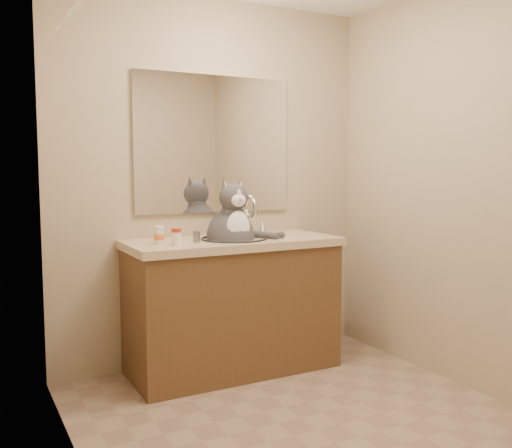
{
  "coord_description": "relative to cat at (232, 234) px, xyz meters",
  "views": [
    {
      "loc": [
        -1.54,
        -2.25,
        1.3
      ],
      "look_at": [
        0.0,
        0.65,
        0.97
      ],
      "focal_mm": 40.0,
      "sensor_mm": 36.0,
      "label": 1
    }
  ],
  "objects": [
    {
      "name": "room",
      "position": [
        0.01,
        -0.95,
        0.32
      ],
      "size": [
        2.22,
        2.52,
        2.42
      ],
      "color": "gray",
      "rests_on": "ground"
    },
    {
      "name": "vanity",
      "position": [
        0.01,
        0.01,
        -0.44
      ],
      "size": [
        1.34,
        0.59,
        1.12
      ],
      "color": "brown",
      "rests_on": "ground"
    },
    {
      "name": "mirror",
      "position": [
        0.01,
        0.28,
        0.57
      ],
      "size": [
        1.1,
        0.02,
        0.9
      ],
      "primitive_type": "cube",
      "color": "white",
      "rests_on": "room"
    },
    {
      "name": "shower_curtain",
      "position": [
        -1.04,
        -0.85,
        0.15
      ],
      "size": [
        0.02,
        1.3,
        1.93
      ],
      "color": "beige",
      "rests_on": "ground"
    },
    {
      "name": "cat",
      "position": [
        0.0,
        0.0,
        0.0
      ],
      "size": [
        0.42,
        0.34,
        0.6
      ],
      "rotation": [
        0.0,
        0.0,
        0.0
      ],
      "color": "#414145",
      "rests_on": "vanity"
    },
    {
      "name": "pill_bottle_redcap",
      "position": [
        -0.41,
        -0.11,
        0.02
      ],
      "size": [
        0.07,
        0.07,
        0.1
      ],
      "rotation": [
        0.0,
        0.0,
        -0.19
      ],
      "color": "white",
      "rests_on": "vanity"
    },
    {
      "name": "pill_bottle_orange",
      "position": [
        -0.48,
        -0.02,
        0.02
      ],
      "size": [
        0.07,
        0.07,
        0.11
      ],
      "rotation": [
        0.0,
        0.0,
        0.18
      ],
      "color": "white",
      "rests_on": "vanity"
    },
    {
      "name": "grey_canister",
      "position": [
        -0.25,
        -0.03,
        0.0
      ],
      "size": [
        0.05,
        0.05,
        0.07
      ],
      "rotation": [
        0.0,
        0.0,
        0.27
      ],
      "color": "slate",
      "rests_on": "vanity"
    }
  ]
}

